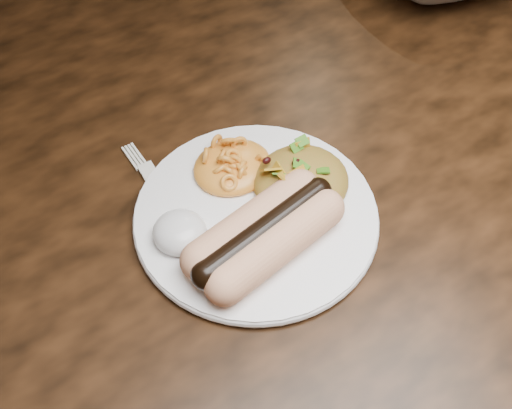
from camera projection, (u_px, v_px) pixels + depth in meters
floor at (253, 355)px, 1.27m from camera, size 4.00×4.00×0.00m
table at (251, 138)px, 0.75m from camera, size 1.60×0.90×0.75m
plate at (256, 215)px, 0.55m from camera, size 0.24×0.24×0.01m
hotdog at (265, 233)px, 0.51m from camera, size 0.13×0.08×0.03m
mac_and_cheese at (232, 159)px, 0.57m from camera, size 0.08×0.07×0.03m
sour_cream at (179, 228)px, 0.52m from camera, size 0.05×0.05×0.03m
taco_salad at (302, 174)px, 0.55m from camera, size 0.09×0.09×0.04m
fork at (164, 199)px, 0.57m from camera, size 0.03×0.14×0.00m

